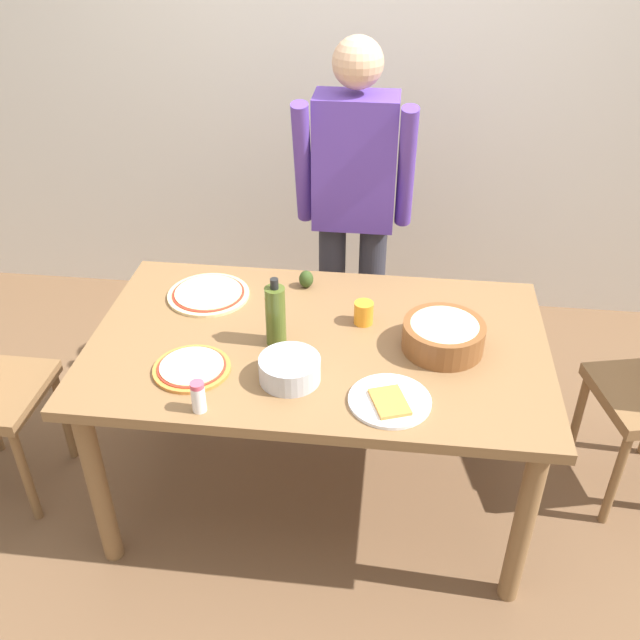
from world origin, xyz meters
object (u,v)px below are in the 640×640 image
object	(u,v)px
pizza_cooked_on_tray	(192,368)
popcorn_bowl	(444,334)
dining_table	(318,360)
mixing_bowl_steel	(290,369)
plate_with_slice	(390,401)
salt_shaker	(198,397)
avocado	(306,279)
person_cook	(354,204)
pizza_raw_on_board	(209,294)
cup_orange	(364,313)
olive_oil_bottle	(276,315)

from	to	relation	value
pizza_cooked_on_tray	popcorn_bowl	xyz separation A→B (m)	(0.82, 0.22, 0.05)
dining_table	mixing_bowl_steel	world-z (taller)	mixing_bowl_steel
plate_with_slice	salt_shaker	bearing A→B (deg)	-169.98
pizza_cooked_on_tray	avocado	bearing A→B (deg)	62.13
person_cook	pizza_raw_on_board	xyz separation A→B (m)	(-0.52, -0.52, -0.17)
avocado	salt_shaker	bearing A→B (deg)	-106.46
pizza_cooked_on_tray	popcorn_bowl	world-z (taller)	popcorn_bowl
cup_orange	person_cook	bearing A→B (deg)	97.99
olive_oil_bottle	salt_shaker	distance (m)	0.42
person_cook	cup_orange	world-z (taller)	person_cook
cup_orange	plate_with_slice	bearing A→B (deg)	-75.72
salt_shaker	popcorn_bowl	bearing A→B (deg)	28.70
popcorn_bowl	olive_oil_bottle	bearing A→B (deg)	-177.17
plate_with_slice	mixing_bowl_steel	xyz separation A→B (m)	(-0.33, 0.08, 0.03)
olive_oil_bottle	salt_shaker	xyz separation A→B (m)	(-0.17, -0.38, -0.06)
dining_table	pizza_cooked_on_tray	distance (m)	0.46
mixing_bowl_steel	salt_shaker	distance (m)	0.31
pizza_cooked_on_tray	popcorn_bowl	size ratio (longest dim) A/B	0.92
popcorn_bowl	cup_orange	world-z (taller)	popcorn_bowl
dining_table	popcorn_bowl	distance (m)	0.46
avocado	plate_with_slice	bearing A→B (deg)	-62.13
pizza_cooked_on_tray	pizza_raw_on_board	bearing A→B (deg)	97.52
mixing_bowl_steel	avocado	xyz separation A→B (m)	(-0.03, 0.58, -0.01)
pizza_cooked_on_tray	olive_oil_bottle	size ratio (longest dim) A/B	1.00
salt_shaker	pizza_raw_on_board	bearing A→B (deg)	101.96
olive_oil_bottle	popcorn_bowl	bearing A→B (deg)	2.83
pizza_cooked_on_tray	plate_with_slice	world-z (taller)	plate_with_slice
pizza_raw_on_board	plate_with_slice	size ratio (longest dim) A/B	1.21
salt_shaker	avocado	bearing A→B (deg)	73.54
popcorn_bowl	salt_shaker	distance (m)	0.85
pizza_raw_on_board	popcorn_bowl	bearing A→B (deg)	-15.41
pizza_raw_on_board	cup_orange	bearing A→B (deg)	-10.60
plate_with_slice	popcorn_bowl	world-z (taller)	popcorn_bowl
person_cook	cup_orange	xyz separation A→B (m)	(0.09, -0.63, -0.14)
dining_table	plate_with_slice	bearing A→B (deg)	-50.04
olive_oil_bottle	salt_shaker	world-z (taller)	olive_oil_bottle
avocado	pizza_cooked_on_tray	bearing A→B (deg)	-117.87
mixing_bowl_steel	pizza_raw_on_board	bearing A→B (deg)	129.73
pizza_cooked_on_tray	olive_oil_bottle	world-z (taller)	olive_oil_bottle
mixing_bowl_steel	avocado	distance (m)	0.58
person_cook	plate_with_slice	bearing A→B (deg)	-79.40
person_cook	dining_table	bearing A→B (deg)	-94.60
mixing_bowl_steel	dining_table	bearing A→B (deg)	74.20
pizza_raw_on_board	pizza_cooked_on_tray	distance (m)	0.46
pizza_raw_on_board	olive_oil_bottle	bearing A→B (deg)	-41.08
person_cook	mixing_bowl_steel	xyz separation A→B (m)	(-0.13, -0.99, -0.14)
salt_shaker	avocado	size ratio (longest dim) A/B	1.51
person_cook	plate_with_slice	xyz separation A→B (m)	(0.20, -1.07, -0.17)
person_cook	olive_oil_bottle	distance (m)	0.82
pizza_cooked_on_tray	salt_shaker	bearing A→B (deg)	-68.02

